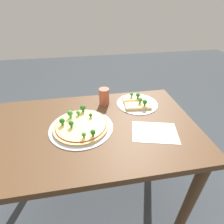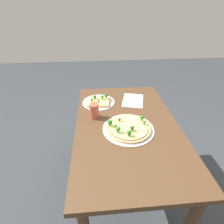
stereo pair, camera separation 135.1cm
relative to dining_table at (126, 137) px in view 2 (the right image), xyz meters
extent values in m
plane|color=#33383D|center=(0.00, 0.00, -0.66)|extent=(8.00, 8.00, 0.00)
cube|color=#4C331E|center=(0.00, 0.00, 0.10)|extent=(1.17, 0.72, 0.04)
cylinder|color=#4C331E|center=(-0.52, -0.30, -0.29)|extent=(0.06, 0.06, 0.74)
cylinder|color=#4C331E|center=(-0.52, 0.30, -0.29)|extent=(0.06, 0.06, 0.74)
cylinder|color=#A3A3A8|center=(0.06, 0.00, 0.12)|extent=(0.35, 0.35, 0.00)
cylinder|color=#DBB775|center=(0.06, 0.00, 0.13)|extent=(0.30, 0.30, 0.01)
cylinder|color=#A82D1E|center=(0.06, 0.00, 0.14)|extent=(0.28, 0.28, 0.00)
cylinder|color=#EACC75|center=(0.06, 0.00, 0.14)|extent=(0.27, 0.27, 0.00)
sphere|color=#286B23|center=(0.04, -0.12, 0.17)|extent=(0.03, 0.03, 0.03)
cylinder|color=#37742D|center=(0.04, -0.12, 0.15)|extent=(0.01, 0.01, 0.01)
sphere|color=#3D8933|center=(0.11, -0.08, 0.17)|extent=(0.03, 0.03, 0.03)
cylinder|color=#488E3A|center=(0.11, -0.08, 0.15)|extent=(0.01, 0.01, 0.01)
sphere|color=#286B23|center=(0.00, 0.10, 0.17)|extent=(0.03, 0.03, 0.03)
cylinder|color=#37742D|center=(0.00, 0.10, 0.15)|extent=(0.01, 0.01, 0.01)
sphere|color=#286B23|center=(0.15, -0.01, 0.17)|extent=(0.03, 0.03, 0.03)
cylinder|color=#37742D|center=(0.15, -0.01, 0.15)|extent=(0.01, 0.01, 0.01)
sphere|color=#479338|center=(0.07, -0.09, 0.16)|extent=(0.02, 0.02, 0.02)
cylinder|color=#51973E|center=(0.07, -0.09, 0.15)|extent=(0.01, 0.01, 0.01)
sphere|color=#479338|center=(0.04, 0.11, 0.16)|extent=(0.02, 0.02, 0.02)
cylinder|color=#51973E|center=(0.04, 0.11, 0.15)|extent=(0.01, 0.01, 0.01)
sphere|color=#286B23|center=(0.11, 0.01, 0.17)|extent=(0.03, 0.03, 0.03)
cylinder|color=#37742D|center=(0.11, 0.01, 0.15)|extent=(0.01, 0.01, 0.01)
sphere|color=#286B23|center=(0.00, -0.05, 0.16)|extent=(0.02, 0.02, 0.02)
cylinder|color=#37742D|center=(0.00, -0.05, 0.15)|extent=(0.01, 0.01, 0.01)
cylinder|color=#A3A3A8|center=(-0.32, -0.19, 0.12)|extent=(0.27, 0.27, 0.00)
cube|color=#DBB775|center=(-0.31, -0.24, 0.13)|extent=(0.17, 0.10, 0.02)
cube|color=#EACC75|center=(-0.31, -0.24, 0.14)|extent=(0.14, 0.08, 0.00)
sphere|color=#3D8933|center=(-0.29, -0.25, 0.16)|extent=(0.02, 0.02, 0.02)
cylinder|color=#488E3A|center=(-0.29, -0.25, 0.15)|extent=(0.01, 0.01, 0.01)
sphere|color=#286B23|center=(-0.33, -0.22, 0.17)|extent=(0.03, 0.03, 0.03)
cylinder|color=#37742D|center=(-0.33, -0.22, 0.15)|extent=(0.01, 0.01, 0.01)
cube|color=#DBB775|center=(-0.31, -0.14, 0.13)|extent=(0.17, 0.10, 0.02)
cube|color=#EACC75|center=(-0.31, -0.14, 0.14)|extent=(0.14, 0.08, 0.00)
sphere|color=#286B23|center=(-0.34, -0.13, 0.17)|extent=(0.03, 0.03, 0.03)
cylinder|color=#37742D|center=(-0.34, -0.13, 0.15)|extent=(0.01, 0.01, 0.01)
sphere|color=#3D8933|center=(-0.33, -0.16, 0.17)|extent=(0.03, 0.03, 0.03)
cylinder|color=#488E3A|center=(-0.33, -0.16, 0.15)|extent=(0.01, 0.01, 0.01)
cylinder|color=#AD5138|center=(-0.10, -0.23, 0.18)|extent=(0.07, 0.07, 0.11)
cube|color=silver|center=(-0.33, 0.10, 0.12)|extent=(0.27, 0.22, 0.00)
camera|label=1|loc=(0.02, 0.76, 0.73)|focal=28.00mm
camera|label=2|loc=(0.97, -0.19, 0.87)|focal=28.00mm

